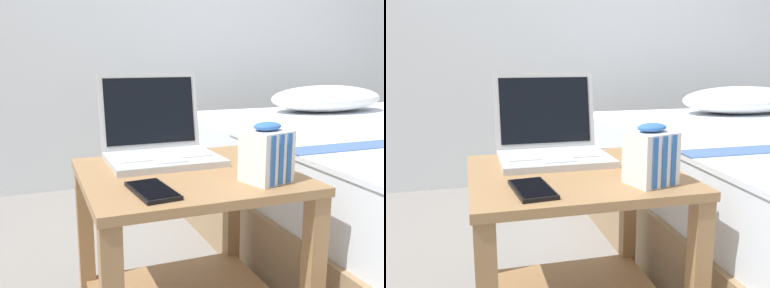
% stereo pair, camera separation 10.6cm
% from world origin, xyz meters
% --- Properties ---
extents(bedside_table, '(0.54, 0.50, 0.50)m').
position_xyz_m(bedside_table, '(0.00, 0.00, 0.32)').
color(bedside_table, '#997047').
rests_on(bedside_table, ground_plane).
extents(laptop, '(0.31, 0.28, 0.24)m').
position_xyz_m(laptop, '(-0.03, 0.16, 0.55)').
color(laptop, '#B7BABC').
rests_on(laptop, bedside_table).
extents(mug_front_left, '(0.12, 0.09, 0.09)m').
position_xyz_m(mug_front_left, '(0.20, -0.02, 0.55)').
color(mug_front_left, beige).
rests_on(mug_front_left, bedside_table).
extents(snack_bag, '(0.12, 0.11, 0.14)m').
position_xyz_m(snack_bag, '(0.15, -0.15, 0.57)').
color(snack_bag, white).
rests_on(snack_bag, bedside_table).
extents(cell_phone, '(0.09, 0.16, 0.01)m').
position_xyz_m(cell_phone, '(-0.13, -0.14, 0.51)').
color(cell_phone, black).
rests_on(cell_phone, bedside_table).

